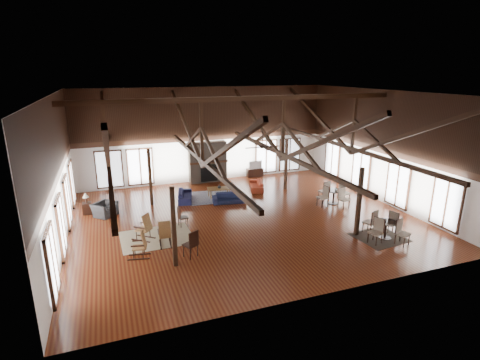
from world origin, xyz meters
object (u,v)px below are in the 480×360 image
object	(u,v)px
coffee_table	(219,189)
armchair	(105,209)
cafe_table_far	(334,194)
sofa_navy_left	(185,196)
sofa_orange	(256,185)
cafe_table_near	(386,227)
tv_console	(255,172)
sofa_navy_front	(229,198)

from	to	relation	value
coffee_table	armchair	xyz separation A→B (m)	(-6.21, -0.89, -0.11)
coffee_table	cafe_table_far	distance (m)	6.38
sofa_navy_left	sofa_orange	world-z (taller)	sofa_navy_left
sofa_navy_left	coffee_table	size ratio (longest dim) A/B	1.30
coffee_table	cafe_table_far	xyz separation A→B (m)	(5.48, -3.26, 0.08)
cafe_table_far	cafe_table_near	bearing A→B (deg)	-94.59
cafe_table_near	tv_console	size ratio (longest dim) A/B	1.89
coffee_table	sofa_navy_front	bearing A→B (deg)	-69.49
cafe_table_near	sofa_navy_left	bearing A→B (deg)	132.33
coffee_table	cafe_table_far	size ratio (longest dim) A/B	0.68
sofa_orange	cafe_table_near	xyz separation A→B (m)	(2.60, -8.28, 0.27)
sofa_orange	cafe_table_far	xyz separation A→B (m)	(2.96, -3.78, 0.27)
sofa_navy_left	armchair	distance (m)	4.33
sofa_navy_left	armchair	bearing A→B (deg)	115.19
sofa_orange	cafe_table_far	size ratio (longest dim) A/B	0.87
sofa_orange	tv_console	bearing A→B (deg)	176.63
tv_console	sofa_navy_left	bearing A→B (deg)	-149.78
sofa_navy_left	tv_console	bearing A→B (deg)	-46.91
sofa_navy_left	sofa_navy_front	bearing A→B (deg)	-105.69
sofa_navy_front	cafe_table_near	world-z (taller)	cafe_table_near
cafe_table_near	cafe_table_far	xyz separation A→B (m)	(0.36, 4.50, 0.00)
armchair	cafe_table_far	size ratio (longest dim) A/B	0.50
armchair	cafe_table_near	world-z (taller)	cafe_table_near
armchair	cafe_table_far	xyz separation A→B (m)	(11.69, -2.37, 0.20)
sofa_orange	cafe_table_far	distance (m)	4.81
sofa_orange	armchair	size ratio (longest dim) A/B	1.74
sofa_navy_left	tv_console	world-z (taller)	tv_console
sofa_orange	armchair	xyz separation A→B (m)	(-8.73, -1.42, 0.07)
cafe_table_near	cafe_table_far	world-z (taller)	cafe_table_far
coffee_table	sofa_navy_left	bearing A→B (deg)	-171.17
sofa_navy_left	cafe_table_near	distance (m)	10.54
cafe_table_near	sofa_orange	bearing A→B (deg)	107.43
tv_console	coffee_table	bearing A→B (deg)	-137.37
armchair	tv_console	world-z (taller)	armchair
sofa_navy_left	armchair	xyz separation A→B (m)	(-4.23, -0.92, 0.07)
coffee_table	armchair	distance (m)	6.27
sofa_navy_left	cafe_table_near	size ratio (longest dim) A/B	0.89
sofa_navy_left	cafe_table_far	xyz separation A→B (m)	(7.46, -3.29, 0.27)
coffee_table	cafe_table_near	xyz separation A→B (m)	(5.12, -7.76, 0.08)
sofa_orange	sofa_navy_front	bearing A→B (deg)	-37.03
sofa_navy_left	armchair	world-z (taller)	armchair
sofa_orange	coffee_table	size ratio (longest dim) A/B	1.27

